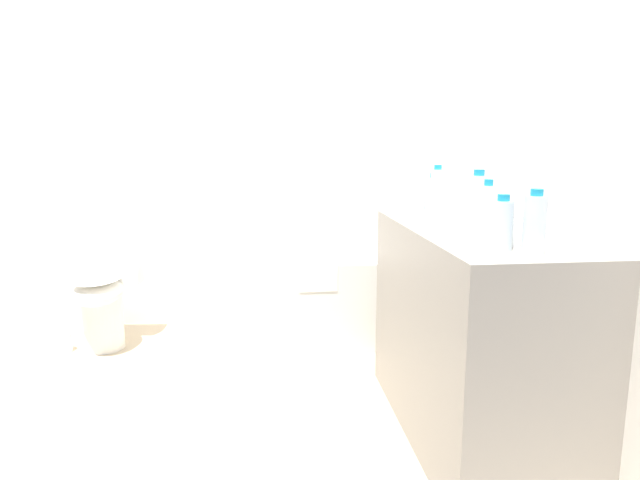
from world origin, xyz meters
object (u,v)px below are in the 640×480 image
(water_bottle_0, at_px, (535,224))
(drinking_glass_2, at_px, (503,227))
(water_bottle_2, at_px, (478,205))
(toilet_paper_roll, at_px, (63,343))
(water_bottle_1, at_px, (487,213))
(bathtub, at_px, (307,292))
(drinking_glass_0, at_px, (509,233))
(drinking_glass_1, at_px, (420,204))
(toilet, at_px, (103,292))
(sink_basin, at_px, (464,219))
(water_bottle_5, at_px, (502,224))
(sink_faucet, at_px, (507,216))
(water_bottle_3, at_px, (437,193))
(water_bottle_4, at_px, (433,195))

(water_bottle_0, distance_m, drinking_glass_2, 0.27)
(water_bottle_2, distance_m, toilet_paper_roll, 2.58)
(water_bottle_1, xyz_separation_m, water_bottle_2, (0.00, 0.10, 0.01))
(bathtub, bearing_deg, drinking_glass_0, -71.39)
(drinking_glass_1, xyz_separation_m, toilet_paper_roll, (-1.97, 0.65, -0.88))
(toilet, xyz_separation_m, drinking_glass_2, (1.83, -1.46, 0.60))
(water_bottle_1, bearing_deg, drinking_glass_1, 90.75)
(drinking_glass_0, bearing_deg, sink_basin, 88.35)
(drinking_glass_2, height_order, toilet_paper_roll, drinking_glass_2)
(water_bottle_5, relative_size, drinking_glass_0, 2.06)
(bathtub, relative_size, toilet_paper_roll, 14.30)
(sink_faucet, distance_m, water_bottle_1, 0.46)
(toilet, xyz_separation_m, water_bottle_0, (1.81, -1.73, 0.65))
(bathtub, height_order, water_bottle_5, bathtub)
(sink_faucet, bearing_deg, water_bottle_3, 133.14)
(toilet_paper_roll, bearing_deg, drinking_glass_0, -36.78)
(water_bottle_0, bearing_deg, water_bottle_3, 92.90)
(water_bottle_3, xyz_separation_m, drinking_glass_0, (0.03, -0.70, -0.07))
(bathtub, height_order, drinking_glass_1, bathtub)
(drinking_glass_2, bearing_deg, sink_faucet, 63.25)
(water_bottle_3, xyz_separation_m, water_bottle_4, (0.01, 0.10, -0.02))
(water_bottle_2, bearing_deg, toilet, 141.19)
(drinking_glass_0, relative_size, toilet_paper_roll, 0.81)
(sink_basin, distance_m, drinking_glass_1, 0.42)
(bathtub, relative_size, water_bottle_1, 7.10)
(sink_basin, xyz_separation_m, water_bottle_0, (0.00, -0.60, 0.07))
(drinking_glass_1, bearing_deg, water_bottle_0, -85.82)
(bathtub, height_order, drinking_glass_0, bathtub)
(water_bottle_4, bearing_deg, water_bottle_5, -93.09)
(sink_faucet, relative_size, water_bottle_0, 0.73)
(sink_faucet, bearing_deg, toilet, 150.49)
(water_bottle_4, distance_m, drinking_glass_0, 0.80)
(toilet, height_order, water_bottle_3, water_bottle_3)
(water_bottle_1, height_order, water_bottle_2, water_bottle_2)
(water_bottle_2, relative_size, water_bottle_4, 1.26)
(water_bottle_4, xyz_separation_m, water_bottle_5, (-0.05, -0.87, -0.01))
(water_bottle_3, distance_m, drinking_glass_2, 0.59)
(bathtub, distance_m, sink_basin, 1.45)
(water_bottle_0, distance_m, water_bottle_2, 0.32)
(sink_basin, relative_size, water_bottle_3, 1.36)
(water_bottle_4, height_order, drinking_glass_2, water_bottle_4)
(toilet, bearing_deg, sink_basin, 62.86)
(toilet, distance_m, drinking_glass_1, 1.97)
(water_bottle_4, relative_size, drinking_glass_1, 2.42)
(water_bottle_0, bearing_deg, water_bottle_2, 100.69)
(water_bottle_2, relative_size, drinking_glass_0, 2.80)
(bathtub, distance_m, water_bottle_5, 1.90)
(bathtub, height_order, water_bottle_2, bathtub)
(drinking_glass_0, bearing_deg, water_bottle_4, 90.89)
(water_bottle_5, xyz_separation_m, drinking_glass_1, (0.00, 0.93, -0.04))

